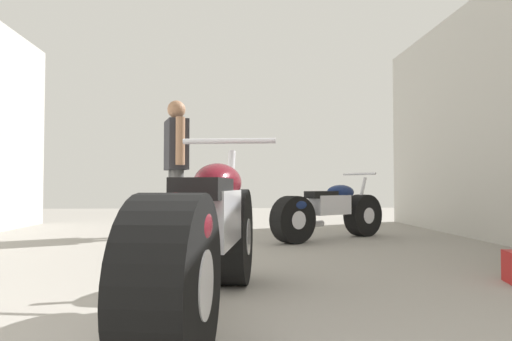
# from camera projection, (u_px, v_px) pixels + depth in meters

# --- Properties ---
(ground_plane) EXTENTS (17.87, 17.87, 0.00)m
(ground_plane) POSITION_uv_depth(u_px,v_px,m) (216.00, 265.00, 3.57)
(ground_plane) COLOR gray
(motorcycle_maroon_cruiser) EXTENTS (0.65, 2.04, 0.95)m
(motorcycle_maroon_cruiser) POSITION_uv_depth(u_px,v_px,m) (209.00, 238.00, 2.15)
(motorcycle_maroon_cruiser) COLOR black
(motorcycle_maroon_cruiser) RESTS_ON ground_plane
(motorcycle_black_naked) EXTENTS (1.54, 1.11, 0.81)m
(motorcycle_black_naked) POSITION_uv_depth(u_px,v_px,m) (328.00, 212.00, 5.25)
(motorcycle_black_naked) COLOR black
(motorcycle_black_naked) RESTS_ON ground_plane
(mechanic_in_blue) EXTENTS (0.37, 0.70, 1.75)m
(mechanic_in_blue) POSITION_uv_depth(u_px,v_px,m) (176.00, 159.00, 5.71)
(mechanic_in_blue) COLOR #4C4C4C
(mechanic_in_blue) RESTS_ON ground_plane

